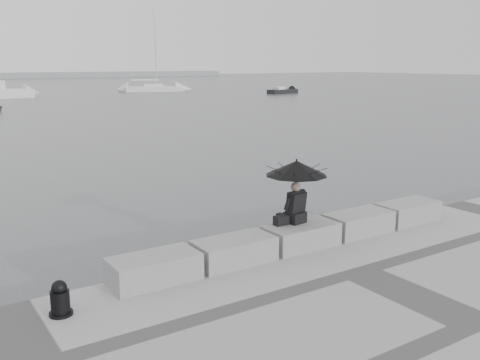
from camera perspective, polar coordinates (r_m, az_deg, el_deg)
ground at (r=12.09m, az=5.08°, el=-8.78°), size 360.00×360.00×0.00m
stone_block_far_left at (r=9.81m, az=-9.13°, el=-9.36°), size 1.60×0.80×0.50m
stone_block_left at (r=10.56m, az=-0.63°, el=-7.59°), size 1.60×0.80×0.50m
stone_block_centre at (r=11.51m, az=6.55°, el=-5.95°), size 1.60×0.80×0.50m
stone_block_right at (r=12.63m, az=12.51°, el=-4.51°), size 1.60×0.80×0.50m
stone_block_far_right at (r=13.86m, az=17.44°, el=-3.28°), size 1.60×0.80×0.50m
seated_person at (r=11.32m, az=6.05°, el=0.50°), size 1.33×1.33×1.39m
bag at (r=11.35m, az=4.42°, el=-4.31°), size 0.31×0.18×0.20m
mooring_bollard at (r=8.95m, az=-18.63°, el=-12.12°), size 0.37×0.37×0.58m
sailboat_right at (r=84.41m, az=-9.22°, el=9.64°), size 8.57×5.36×12.90m
small_motorboat at (r=78.61m, az=4.57°, el=9.42°), size 5.22×2.44×1.10m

